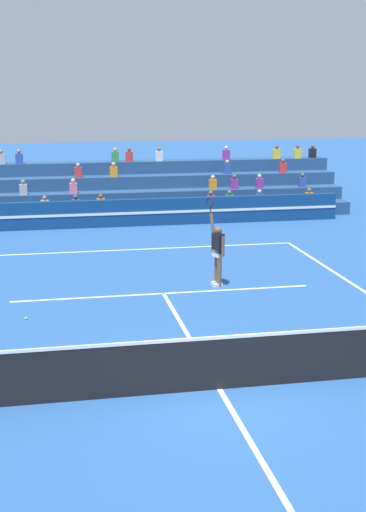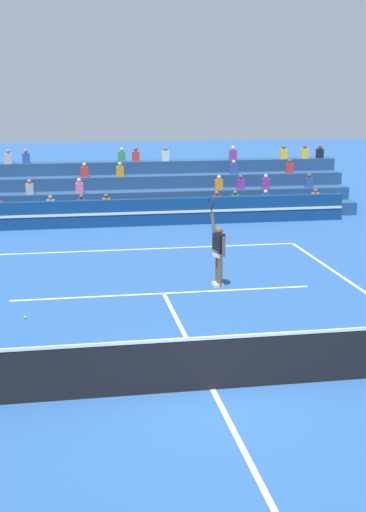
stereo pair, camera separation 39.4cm
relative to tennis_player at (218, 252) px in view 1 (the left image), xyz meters
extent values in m
plane|color=#285699|center=(-1.65, -6.96, -0.99)|extent=(120.00, 120.00, 0.00)
cube|color=white|center=(-1.65, 4.94, -0.99)|extent=(11.00, 0.10, 0.01)
cube|color=white|center=(-1.65, -0.53, -0.99)|extent=(8.25, 0.10, 0.01)
cube|color=white|center=(-1.65, -6.96, -0.99)|extent=(0.10, 12.85, 0.01)
cube|color=black|center=(-1.65, -6.96, -0.49)|extent=(11.90, 0.02, 1.00)
cube|color=white|center=(-1.65, -6.96, 0.04)|extent=(11.90, 0.04, 0.06)
cube|color=navy|center=(-1.65, 9.16, -0.44)|extent=(18.00, 0.24, 1.10)
cube|color=white|center=(-1.65, 9.03, -0.44)|extent=(18.00, 0.02, 0.10)
cube|color=navy|center=(-1.65, 10.44, -0.71)|extent=(20.17, 0.95, 0.55)
cube|color=#2D4CA5|center=(-3.51, 10.27, -0.22)|extent=(0.32, 0.22, 0.44)
sphere|color=brown|center=(-3.51, 10.27, 0.10)|extent=(0.18, 0.18, 0.18)
cube|color=#338C4C|center=(3.02, 10.27, -0.22)|extent=(0.32, 0.22, 0.44)
sphere|color=brown|center=(3.02, 10.27, 0.10)|extent=(0.18, 0.18, 0.18)
cube|color=#2D4CA5|center=(4.36, 10.27, -0.22)|extent=(0.32, 0.22, 0.44)
sphere|color=beige|center=(4.36, 10.27, 0.10)|extent=(0.18, 0.18, 0.18)
cube|color=orange|center=(-2.48, 10.27, -0.22)|extent=(0.32, 0.22, 0.44)
sphere|color=brown|center=(-2.48, 10.27, 0.10)|extent=(0.18, 0.18, 0.18)
cube|color=#B2B2B7|center=(-4.76, 10.27, -0.22)|extent=(0.32, 0.22, 0.44)
sphere|color=#9E7051|center=(-4.76, 10.27, 0.10)|extent=(0.18, 0.18, 0.18)
cube|color=red|center=(2.20, 10.27, -0.22)|extent=(0.32, 0.22, 0.44)
sphere|color=brown|center=(2.20, 10.27, 0.10)|extent=(0.18, 0.18, 0.18)
cube|color=orange|center=(6.61, 10.27, -0.22)|extent=(0.32, 0.22, 0.44)
sphere|color=brown|center=(6.61, 10.27, 0.10)|extent=(0.18, 0.18, 0.18)
cube|color=navy|center=(-1.65, 11.39, -0.44)|extent=(20.17, 0.95, 1.10)
cube|color=purple|center=(4.63, 11.22, 0.33)|extent=(0.32, 0.22, 0.44)
sphere|color=beige|center=(4.63, 11.22, 0.65)|extent=(0.18, 0.18, 0.18)
cube|color=orange|center=(2.51, 11.22, 0.33)|extent=(0.32, 0.22, 0.44)
sphere|color=beige|center=(2.51, 11.22, 0.65)|extent=(0.18, 0.18, 0.18)
cube|color=#B2B2B7|center=(-5.62, 11.22, 0.33)|extent=(0.32, 0.22, 0.44)
sphere|color=#9E7051|center=(-5.62, 11.22, 0.65)|extent=(0.18, 0.18, 0.18)
cube|color=pink|center=(-3.55, 11.22, 0.33)|extent=(0.32, 0.22, 0.44)
sphere|color=beige|center=(-3.55, 11.22, 0.65)|extent=(0.18, 0.18, 0.18)
cube|color=purple|center=(3.48, 11.22, 0.33)|extent=(0.32, 0.22, 0.44)
sphere|color=brown|center=(3.48, 11.22, 0.65)|extent=(0.18, 0.18, 0.18)
cube|color=#2D4CA5|center=(6.64, 11.22, 0.33)|extent=(0.32, 0.22, 0.44)
sphere|color=brown|center=(6.64, 11.22, 0.65)|extent=(0.18, 0.18, 0.18)
cube|color=navy|center=(-1.65, 12.34, -0.16)|extent=(20.17, 0.95, 1.65)
cube|color=red|center=(-3.28, 12.17, 0.88)|extent=(0.32, 0.22, 0.44)
sphere|color=tan|center=(-3.28, 12.17, 1.20)|extent=(0.18, 0.18, 0.18)
cube|color=red|center=(6.02, 12.17, 0.88)|extent=(0.32, 0.22, 0.44)
sphere|color=brown|center=(6.02, 12.17, 1.20)|extent=(0.18, 0.18, 0.18)
cube|color=#2D4CA5|center=(3.40, 12.17, 0.88)|extent=(0.32, 0.22, 0.44)
sphere|color=tan|center=(3.40, 12.17, 1.20)|extent=(0.18, 0.18, 0.18)
cube|color=orange|center=(-1.74, 12.17, 0.88)|extent=(0.32, 0.22, 0.44)
sphere|color=tan|center=(-1.74, 12.17, 1.20)|extent=(0.18, 0.18, 0.18)
cube|color=navy|center=(-1.65, 13.29, 0.11)|extent=(20.17, 0.95, 2.20)
cube|color=yellow|center=(7.05, 13.12, 1.43)|extent=(0.32, 0.22, 0.44)
sphere|color=brown|center=(7.05, 13.12, 1.75)|extent=(0.18, 0.18, 0.18)
cube|color=black|center=(7.80, 13.12, 1.43)|extent=(0.32, 0.22, 0.44)
sphere|color=brown|center=(7.80, 13.12, 1.75)|extent=(0.18, 0.18, 0.18)
cube|color=silver|center=(0.43, 13.12, 1.43)|extent=(0.32, 0.22, 0.44)
sphere|color=brown|center=(0.43, 13.12, 1.75)|extent=(0.18, 0.18, 0.18)
cube|color=red|center=(-0.93, 13.12, 1.43)|extent=(0.32, 0.22, 0.44)
sphere|color=brown|center=(-0.93, 13.12, 1.75)|extent=(0.18, 0.18, 0.18)
cube|color=#2D4CA5|center=(-5.78, 13.12, 1.43)|extent=(0.32, 0.22, 0.44)
sphere|color=#9E7051|center=(-5.78, 13.12, 1.75)|extent=(0.18, 0.18, 0.18)
cube|color=yellow|center=(6.02, 13.12, 1.43)|extent=(0.32, 0.22, 0.44)
sphere|color=brown|center=(6.02, 13.12, 1.75)|extent=(0.18, 0.18, 0.18)
cube|color=#B2B2B7|center=(-6.55, 13.12, 1.43)|extent=(0.32, 0.22, 0.44)
sphere|color=#9E7051|center=(-6.55, 13.12, 1.75)|extent=(0.18, 0.18, 0.18)
cube|color=#338C4C|center=(-1.56, 13.12, 1.43)|extent=(0.32, 0.22, 0.44)
sphere|color=tan|center=(-1.56, 13.12, 1.75)|extent=(0.18, 0.18, 0.18)
cube|color=purple|center=(3.59, 13.12, 1.43)|extent=(0.32, 0.22, 0.44)
sphere|color=beige|center=(3.59, 13.12, 1.75)|extent=(0.18, 0.18, 0.18)
cylinder|color=brown|center=(0.02, -0.12, -0.54)|extent=(0.14, 0.14, 0.90)
cylinder|color=brown|center=(0.01, 0.12, -0.54)|extent=(0.14, 0.14, 0.90)
cube|color=white|center=(0.00, -0.02, -0.05)|extent=(0.31, 0.37, 0.20)
cube|color=black|center=(0.00, -0.02, 0.25)|extent=(0.32, 0.41, 0.56)
sphere|color=brown|center=(0.00, -0.02, 0.61)|extent=(0.22, 0.22, 0.22)
cube|color=white|center=(-0.02, -0.13, -0.94)|extent=(0.29, 0.21, 0.09)
cube|color=white|center=(-0.03, 0.10, -0.94)|extent=(0.29, 0.21, 0.09)
cylinder|color=brown|center=(0.09, -0.24, 0.19)|extent=(0.09, 0.09, 0.56)
cylinder|color=brown|center=(-0.11, 0.25, 0.76)|extent=(0.17, 0.24, 0.61)
cylinder|color=black|center=(-0.14, 0.33, 1.15)|extent=(0.06, 0.09, 0.22)
torus|color=black|center=(-0.16, 0.37, 1.33)|extent=(0.17, 0.35, 0.37)
sphere|color=#C6DB33|center=(-5.31, -2.10, -0.96)|extent=(0.07, 0.07, 0.07)
camera|label=1|loc=(-4.69, -19.04, 4.59)|focal=50.00mm
camera|label=2|loc=(-4.30, -19.11, 4.59)|focal=50.00mm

